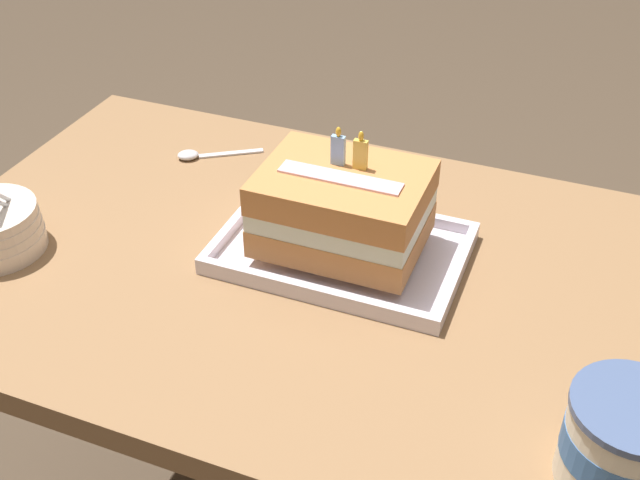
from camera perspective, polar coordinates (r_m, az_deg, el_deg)
dining_table at (r=1.13m, az=-1.50°, el=-5.95°), size 1.04×0.68×0.68m
foil_tray at (r=1.06m, az=1.58°, el=-0.78°), size 0.33×0.22×0.02m
birthday_cake at (r=1.02m, az=1.65°, el=2.33°), size 0.21×0.16×0.16m
ice_cream_tub at (r=0.82m, az=21.08°, el=-13.53°), size 0.12×0.12×0.11m
serving_spoon_near_tray at (r=1.30m, az=-8.89°, el=6.12°), size 0.13×0.09×0.01m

